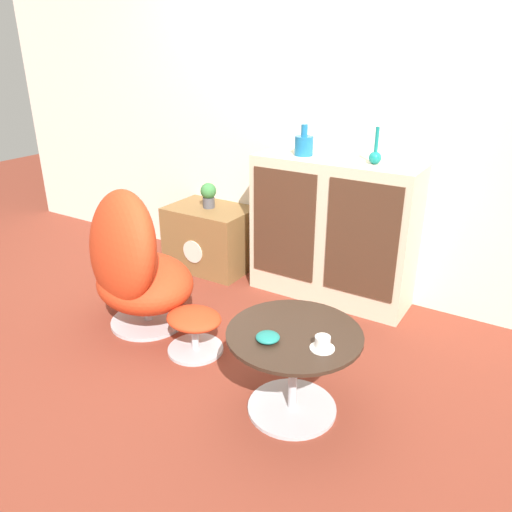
{
  "coord_description": "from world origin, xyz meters",
  "views": [
    {
      "loc": [
        1.56,
        -1.74,
        1.73
      ],
      "look_at": [
        0.11,
        0.59,
        0.55
      ],
      "focal_mm": 35.0,
      "sensor_mm": 36.0,
      "label": 1
    }
  ],
  "objects_px": {
    "potted_plant": "(208,194)",
    "bowl": "(268,337)",
    "vase_inner_left": "(375,155)",
    "teacup": "(322,344)",
    "egg_chair": "(134,266)",
    "sideboard": "(332,231)",
    "vase_leftmost": "(304,145)",
    "ottoman": "(194,325)",
    "tv_console": "(211,238)",
    "coffee_table": "(293,361)"
  },
  "relations": [
    {
      "from": "egg_chair",
      "to": "ottoman",
      "type": "distance_m",
      "value": 0.56
    },
    {
      "from": "vase_leftmost",
      "to": "potted_plant",
      "type": "height_order",
      "value": "vase_leftmost"
    },
    {
      "from": "potted_plant",
      "to": "bowl",
      "type": "bearing_deg",
      "value": -44.89
    },
    {
      "from": "sideboard",
      "to": "egg_chair",
      "type": "relative_size",
      "value": 1.2
    },
    {
      "from": "teacup",
      "to": "bowl",
      "type": "xyz_separation_m",
      "value": [
        -0.24,
        -0.07,
        -0.01
      ]
    },
    {
      "from": "sideboard",
      "to": "vase_leftmost",
      "type": "xyz_separation_m",
      "value": [
        -0.25,
        0.0,
        0.58
      ]
    },
    {
      "from": "vase_inner_left",
      "to": "bowl",
      "type": "height_order",
      "value": "vase_inner_left"
    },
    {
      "from": "sideboard",
      "to": "tv_console",
      "type": "relative_size",
      "value": 1.72
    },
    {
      "from": "teacup",
      "to": "vase_leftmost",
      "type": "bearing_deg",
      "value": 120.92
    },
    {
      "from": "potted_plant",
      "to": "teacup",
      "type": "height_order",
      "value": "potted_plant"
    },
    {
      "from": "egg_chair",
      "to": "coffee_table",
      "type": "xyz_separation_m",
      "value": [
        1.25,
        -0.19,
        -0.14
      ]
    },
    {
      "from": "vase_leftmost",
      "to": "vase_inner_left",
      "type": "distance_m",
      "value": 0.51
    },
    {
      "from": "tv_console",
      "to": "vase_inner_left",
      "type": "xyz_separation_m",
      "value": [
        1.3,
        0.05,
        0.81
      ]
    },
    {
      "from": "egg_chair",
      "to": "bowl",
      "type": "relative_size",
      "value": 8.5
    },
    {
      "from": "egg_chair",
      "to": "bowl",
      "type": "height_order",
      "value": "egg_chair"
    },
    {
      "from": "egg_chair",
      "to": "vase_leftmost",
      "type": "xyz_separation_m",
      "value": [
        0.63,
        1.06,
        0.65
      ]
    },
    {
      "from": "tv_console",
      "to": "vase_leftmost",
      "type": "xyz_separation_m",
      "value": [
        0.79,
        0.05,
        0.83
      ]
    },
    {
      "from": "tv_console",
      "to": "coffee_table",
      "type": "relative_size",
      "value": 1.01
    },
    {
      "from": "vase_inner_left",
      "to": "potted_plant",
      "type": "height_order",
      "value": "vase_inner_left"
    },
    {
      "from": "ottoman",
      "to": "coffee_table",
      "type": "relative_size",
      "value": 0.52
    },
    {
      "from": "coffee_table",
      "to": "teacup",
      "type": "bearing_deg",
      "value": -18.43
    },
    {
      "from": "tv_console",
      "to": "potted_plant",
      "type": "distance_m",
      "value": 0.37
    },
    {
      "from": "vase_inner_left",
      "to": "egg_chair",
      "type": "bearing_deg",
      "value": -137.04
    },
    {
      "from": "tv_console",
      "to": "vase_leftmost",
      "type": "relative_size",
      "value": 3.19
    },
    {
      "from": "bowl",
      "to": "tv_console",
      "type": "bearing_deg",
      "value": 135.01
    },
    {
      "from": "ottoman",
      "to": "teacup",
      "type": "bearing_deg",
      "value": -13.07
    },
    {
      "from": "vase_leftmost",
      "to": "sideboard",
      "type": "bearing_deg",
      "value": -0.9
    },
    {
      "from": "sideboard",
      "to": "teacup",
      "type": "relative_size",
      "value": 10.1
    },
    {
      "from": "vase_leftmost",
      "to": "potted_plant",
      "type": "xyz_separation_m",
      "value": [
        -0.8,
        -0.05,
        -0.46
      ]
    },
    {
      "from": "sideboard",
      "to": "vase_inner_left",
      "type": "relative_size",
      "value": 4.9
    },
    {
      "from": "potted_plant",
      "to": "teacup",
      "type": "relative_size",
      "value": 1.76
    },
    {
      "from": "vase_leftmost",
      "to": "bowl",
      "type": "distance_m",
      "value": 1.61
    },
    {
      "from": "potted_plant",
      "to": "teacup",
      "type": "xyz_separation_m",
      "value": [
        1.59,
        -1.27,
        -0.14
      ]
    },
    {
      "from": "potted_plant",
      "to": "tv_console",
      "type": "bearing_deg",
      "value": -5.25
    },
    {
      "from": "coffee_table",
      "to": "vase_inner_left",
      "type": "relative_size",
      "value": 2.81
    },
    {
      "from": "potted_plant",
      "to": "vase_leftmost",
      "type": "bearing_deg",
      "value": 3.29
    },
    {
      "from": "egg_chair",
      "to": "potted_plant",
      "type": "xyz_separation_m",
      "value": [
        -0.17,
        1.02,
        0.19
      ]
    },
    {
      "from": "vase_leftmost",
      "to": "bowl",
      "type": "bearing_deg",
      "value": -68.57
    },
    {
      "from": "vase_leftmost",
      "to": "vase_inner_left",
      "type": "relative_size",
      "value": 0.89
    },
    {
      "from": "teacup",
      "to": "bowl",
      "type": "distance_m",
      "value": 0.25
    },
    {
      "from": "ottoman",
      "to": "vase_inner_left",
      "type": "bearing_deg",
      "value": 59.74
    },
    {
      "from": "potted_plant",
      "to": "bowl",
      "type": "distance_m",
      "value": 1.9
    },
    {
      "from": "tv_console",
      "to": "teacup",
      "type": "bearing_deg",
      "value": -38.68
    },
    {
      "from": "sideboard",
      "to": "vase_inner_left",
      "type": "xyz_separation_m",
      "value": [
        0.26,
        0.0,
        0.56
      ]
    },
    {
      "from": "sideboard",
      "to": "vase_inner_left",
      "type": "bearing_deg",
      "value": 0.85
    },
    {
      "from": "sideboard",
      "to": "vase_leftmost",
      "type": "relative_size",
      "value": 5.48
    },
    {
      "from": "tv_console",
      "to": "potted_plant",
      "type": "xyz_separation_m",
      "value": [
        -0.01,
        0.0,
        0.37
      ]
    },
    {
      "from": "sideboard",
      "to": "coffee_table",
      "type": "height_order",
      "value": "sideboard"
    },
    {
      "from": "egg_chair",
      "to": "ottoman",
      "type": "bearing_deg",
      "value": -4.22
    },
    {
      "from": "teacup",
      "to": "egg_chair",
      "type": "bearing_deg",
      "value": 170.0
    }
  ]
}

